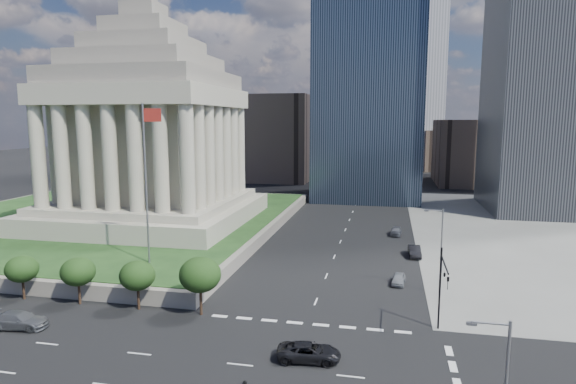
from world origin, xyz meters
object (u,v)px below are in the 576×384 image
(pickup_truck, at_px, (309,352))
(parked_sedan_mid, at_px, (415,251))
(traffic_signal_ne, at_px, (442,282))
(parked_sedan_far, at_px, (396,231))
(street_lamp_north, at_px, (440,247))
(suv_grey, at_px, (19,320))
(parked_sedan_near, at_px, (399,279))
(flagpole, at_px, (147,175))
(war_memorial, at_px, (148,111))

(pickup_truck, distance_m, parked_sedan_mid, 35.21)
(traffic_signal_ne, distance_m, parked_sedan_far, 40.39)
(street_lamp_north, distance_m, suv_grey, 44.16)
(street_lamp_north, distance_m, pickup_truck, 22.26)
(suv_grey, bearing_deg, parked_sedan_near, -67.45)
(flagpole, distance_m, street_lamp_north, 35.95)
(parked_sedan_near, height_order, parked_sedan_far, parked_sedan_far)
(parked_sedan_near, xyz_separation_m, parked_sedan_mid, (2.50, 12.82, 0.13))
(war_memorial, distance_m, parked_sedan_far, 48.04)
(flagpole, distance_m, parked_sedan_far, 44.55)
(pickup_truck, bearing_deg, parked_sedan_near, -26.25)
(traffic_signal_ne, relative_size, parked_sedan_near, 2.13)
(war_memorial, distance_m, street_lamp_north, 54.92)
(street_lamp_north, height_order, parked_sedan_far, street_lamp_north)
(pickup_truck, xyz_separation_m, suv_grey, (-28.25, 0.47, 0.07))
(parked_sedan_near, bearing_deg, traffic_signal_ne, -69.73)
(traffic_signal_ne, xyz_separation_m, street_lamp_north, (0.83, 11.30, 0.41))
(traffic_signal_ne, bearing_deg, parked_sedan_near, 103.95)
(parked_sedan_near, bearing_deg, suv_grey, -143.99)
(parked_sedan_mid, bearing_deg, traffic_signal_ne, -90.95)
(suv_grey, bearing_deg, pickup_truck, -98.10)
(parked_sedan_near, distance_m, parked_sedan_far, 25.90)
(parked_sedan_near, relative_size, parked_sedan_far, 0.85)
(flagpole, bearing_deg, traffic_signal_ne, -16.71)
(flagpole, height_order, pickup_truck, flagpole)
(flagpole, xyz_separation_m, suv_grey, (-5.03, -16.66, -12.31))
(pickup_truck, bearing_deg, street_lamp_north, -39.62)
(street_lamp_north, bearing_deg, flagpole, -178.37)
(traffic_signal_ne, bearing_deg, war_memorial, 143.58)
(pickup_truck, bearing_deg, traffic_signal_ne, -64.69)
(street_lamp_north, distance_m, parked_sedan_mid, 16.45)
(war_memorial, bearing_deg, pickup_truck, -49.28)
(flagpole, relative_size, parked_sedan_near, 5.32)
(war_memorial, distance_m, parked_sedan_near, 51.85)
(parked_sedan_far, bearing_deg, war_memorial, -167.45)
(war_memorial, height_order, street_lamp_north, war_memorial)
(flagpole, relative_size, parked_sedan_far, 4.51)
(pickup_truck, relative_size, parked_sedan_far, 1.20)
(traffic_signal_ne, distance_m, suv_grey, 40.11)
(traffic_signal_ne, relative_size, pickup_truck, 1.51)
(war_memorial, height_order, flagpole, war_memorial)
(flagpole, xyz_separation_m, pickup_truck, (23.23, -17.13, -12.38))
(parked_sedan_near, bearing_deg, pickup_truck, -103.65)
(street_lamp_north, height_order, pickup_truck, street_lamp_north)
(traffic_signal_ne, bearing_deg, parked_sedan_mid, 92.13)
(parked_sedan_mid, bearing_deg, pickup_truck, -109.75)
(flagpole, bearing_deg, parked_sedan_far, 43.92)
(parked_sedan_far, bearing_deg, suv_grey, -122.71)
(traffic_signal_ne, distance_m, pickup_truck, 13.79)
(war_memorial, relative_size, parked_sedan_near, 10.36)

